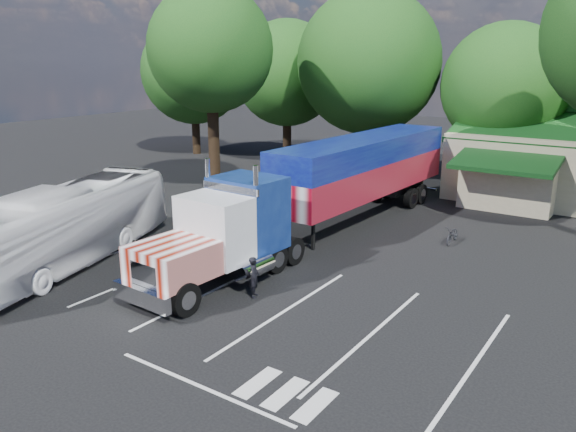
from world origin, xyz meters
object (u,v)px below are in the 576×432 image
Objects in this scene: semi_truck at (334,181)px; bicycle at (453,234)px; tour_bus at (66,226)px; woman at (254,277)px.

semi_truck is 6.11m from bicycle.
bicycle is 17.16m from tour_bus.
bicycle is at bearing -48.99° from woman.
semi_truck reaches higher than tour_bus.
bicycle is (3.90, 10.06, -0.34)m from woman.
semi_truck is 14.47× the size of woman.
semi_truck reaches higher than woman.
tour_bus reaches higher than woman.
woman is at bearing -6.19° from tour_bus.
tour_bus reaches higher than bicycle.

